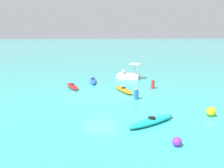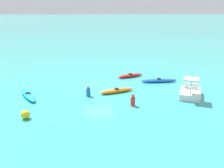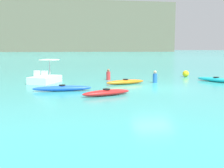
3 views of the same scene
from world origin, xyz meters
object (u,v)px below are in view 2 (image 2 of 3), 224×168
object	(u,v)px
kayak_cyan	(28,95)
buoy_yellow	(25,114)
kayak_orange	(117,91)
person_by_kayaks	(88,91)
person_near_shore	(133,100)
pedal_boat_white	(190,93)
kayak_red	(130,76)
kayak_blue	(159,81)

from	to	relation	value
kayak_cyan	buoy_yellow	bearing A→B (deg)	99.05
kayak_orange	person_by_kayaks	xyz separation A→B (m)	(2.31, 0.48, 0.22)
person_near_shore	pedal_boat_white	bearing A→B (deg)	-167.30
buoy_yellow	kayak_red	bearing A→B (deg)	-135.69
pedal_boat_white	kayak_cyan	bearing A→B (deg)	-7.43
kayak_orange	buoy_yellow	world-z (taller)	buoy_yellow
person_near_shore	person_by_kayaks	bearing A→B (deg)	-37.35
kayak_blue	kayak_red	distance (m)	3.06
person_by_kayaks	kayak_orange	bearing A→B (deg)	-168.33
buoy_yellow	kayak_blue	bearing A→B (deg)	-150.01
kayak_cyan	person_near_shore	size ratio (longest dim) A/B	3.59
kayak_orange	person_by_kayaks	bearing A→B (deg)	11.67
kayak_cyan	pedal_boat_white	xyz separation A→B (m)	(-12.49, 1.63, 0.17)
kayak_orange	kayak_blue	world-z (taller)	same
kayak_red	buoy_yellow	size ratio (longest dim) A/B	5.13
person_near_shore	person_by_kayaks	size ratio (longest dim) A/B	1.00
kayak_cyan	person_by_kayaks	bearing A→B (deg)	175.20
kayak_orange	pedal_boat_white	size ratio (longest dim) A/B	1.05
kayak_orange	person_near_shore	bearing A→B (deg)	104.59
kayak_orange	kayak_red	bearing A→B (deg)	-115.60
kayak_red	pedal_boat_white	bearing A→B (deg)	119.95
person_near_shore	kayak_orange	bearing A→B (deg)	-75.41
kayak_cyan	kayak_orange	world-z (taller)	same
kayak_orange	buoy_yellow	size ratio (longest dim) A/B	5.40
buoy_yellow	person_near_shore	xyz separation A→B (m)	(-7.08, -1.11, 0.11)
kayak_blue	kayak_red	bearing A→B (deg)	-41.59
kayak_red	person_by_kayaks	world-z (taller)	person_by_kayaks
kayak_cyan	person_near_shore	xyz separation A→B (m)	(-7.68, 2.71, 0.22)
kayak_red	person_by_kayaks	bearing A→B (deg)	47.54
pedal_boat_white	person_near_shore	world-z (taller)	pedal_boat_white
person_near_shore	person_by_kayaks	world-z (taller)	same
kayak_orange	buoy_yellow	bearing A→B (deg)	31.60
kayak_red	person_by_kayaks	distance (m)	6.48
buoy_yellow	kayak_cyan	bearing A→B (deg)	-80.95
pedal_boat_white	person_by_kayaks	distance (m)	7.94
kayak_orange	kayak_red	world-z (taller)	same
person_by_kayaks	kayak_red	bearing A→B (deg)	-132.46
buoy_yellow	person_by_kayaks	world-z (taller)	person_by_kayaks
kayak_cyan	kayak_orange	distance (m)	6.96
buoy_yellow	person_by_kayaks	size ratio (longest dim) A/B	0.62
kayak_red	person_near_shore	bearing A→B (deg)	79.36
kayak_orange	person_near_shore	distance (m)	2.90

